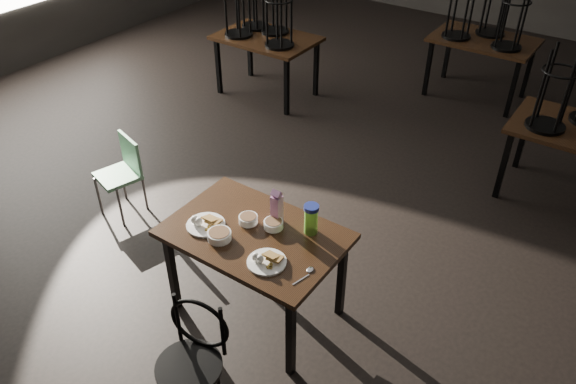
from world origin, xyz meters
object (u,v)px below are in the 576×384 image
Objects in this scene: main_table at (255,241)px; water_bottle at (311,219)px; juice_carton at (277,207)px; bentwood_chair at (194,353)px; school_chair at (123,169)px.

water_bottle is at bearing 35.56° from main_table.
main_table is at bearing -106.40° from juice_carton.
water_bottle is 1.13m from bentwood_chair.
bentwood_chair is at bearing -14.98° from school_chair.
juice_carton is at bearing 12.19° from school_chair.
water_bottle is 0.27× the size of bentwood_chair.
main_table is 0.43m from water_bottle.
juice_carton is 1.18× the size of water_bottle.
water_bottle is (0.26, 0.04, -0.01)m from juice_carton.
juice_carton reaches higher than bentwood_chair.
bentwood_chair is 2.23m from school_chair.
school_chair is at bearing 135.21° from bentwood_chair.
bentwood_chair is 1.14× the size of school_chair.
main_table is 1.44× the size of bentwood_chair.
school_chair is at bearing 177.49° from water_bottle.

